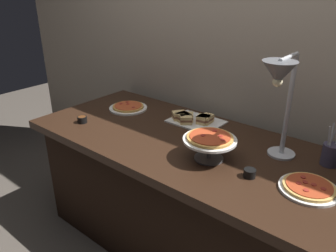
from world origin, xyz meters
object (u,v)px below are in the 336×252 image
(pizza_plate_center, at_px, (309,188))
(pizza_plate_raised_stand, at_px, (210,141))
(pizza_plate_front, at_px, (128,107))
(sauce_cup_near, at_px, (82,119))
(heat_lamp, at_px, (280,84))
(utensil_holder, at_px, (331,154))
(sauce_cup_far, at_px, (250,173))
(sandwich_platter, at_px, (194,119))

(pizza_plate_center, distance_m, pizza_plate_raised_stand, 0.49)
(pizza_plate_front, distance_m, sauce_cup_near, 0.36)
(heat_lamp, xyz_separation_m, pizza_plate_front, (-1.10, 0.12, -0.41))
(sauce_cup_near, bearing_deg, pizza_plate_raised_stand, 7.54)
(utensil_holder, bearing_deg, pizza_plate_raised_stand, -146.30)
(sauce_cup_far, bearing_deg, utensil_holder, 54.41)
(sandwich_platter, relative_size, utensil_holder, 1.45)
(pizza_plate_raised_stand, bearing_deg, sandwich_platter, 134.76)
(pizza_plate_raised_stand, distance_m, sauce_cup_near, 0.89)
(pizza_plate_raised_stand, distance_m, utensil_holder, 0.59)
(pizza_plate_front, distance_m, sauce_cup_far, 1.10)
(pizza_plate_center, height_order, utensil_holder, utensil_holder)
(sandwich_platter, xyz_separation_m, sauce_cup_far, (0.56, -0.35, -0.00))
(pizza_plate_raised_stand, xyz_separation_m, sandwich_platter, (-0.33, 0.33, -0.08))
(heat_lamp, relative_size, pizza_plate_front, 2.01)
(heat_lamp, xyz_separation_m, sauce_cup_near, (-1.15, -0.24, -0.40))
(heat_lamp, distance_m, sauce_cup_far, 0.42)
(pizza_plate_front, height_order, sauce_cup_near, sauce_cup_near)
(pizza_plate_front, xyz_separation_m, sauce_cup_near, (-0.05, -0.36, 0.01))
(pizza_plate_center, xyz_separation_m, sauce_cup_near, (-1.36, -0.16, 0.01))
(pizza_plate_center, relative_size, utensil_holder, 1.13)
(sauce_cup_far, height_order, utensil_holder, utensil_holder)
(pizza_plate_front, xyz_separation_m, utensil_holder, (1.32, 0.09, 0.05))
(heat_lamp, bearing_deg, pizza_plate_raised_stand, -155.62)
(pizza_plate_center, xyz_separation_m, sandwich_platter, (-0.81, 0.29, 0.01))
(pizza_plate_center, height_order, pizza_plate_raised_stand, pizza_plate_raised_stand)
(pizza_plate_front, distance_m, sandwich_platter, 0.51)
(pizza_plate_center, bearing_deg, sauce_cup_far, -164.99)
(pizza_plate_center, bearing_deg, pizza_plate_front, 171.37)
(pizza_plate_center, xyz_separation_m, pizza_plate_raised_stand, (-0.48, -0.04, 0.09))
(heat_lamp, distance_m, sauce_cup_near, 1.24)
(pizza_plate_center, relative_size, sandwich_platter, 0.78)
(pizza_plate_front, distance_m, utensil_holder, 1.32)
(pizza_plate_center, relative_size, pizza_plate_raised_stand, 0.93)
(pizza_plate_raised_stand, height_order, sandwich_platter, pizza_plate_raised_stand)
(pizza_plate_center, distance_m, sandwich_platter, 0.86)
(sandwich_platter, height_order, sauce_cup_near, sandwich_platter)
(pizza_plate_center, xyz_separation_m, sauce_cup_far, (-0.25, -0.07, 0.01))
(sandwich_platter, bearing_deg, utensil_holder, -0.24)
(sandwich_platter, bearing_deg, sauce_cup_near, -141.11)
(heat_lamp, xyz_separation_m, pizza_plate_raised_stand, (-0.27, -0.12, -0.31))
(heat_lamp, xyz_separation_m, pizza_plate_center, (0.22, -0.08, -0.40))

